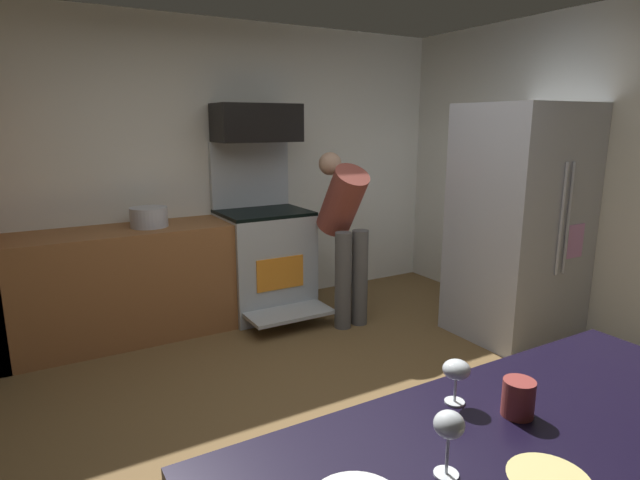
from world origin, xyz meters
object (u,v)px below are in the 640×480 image
at_px(refrigerator, 519,223).
at_px(mug_coffee, 518,398).
at_px(oven_range, 264,258).
at_px(microwave, 257,123).
at_px(wine_glass_near, 456,371).
at_px(stock_pot, 149,217).
at_px(person_cook, 344,225).
at_px(wine_glass_mid, 449,428).

height_order(refrigerator, mug_coffee, refrigerator).
distance_m(oven_range, refrigerator, 2.21).
relative_size(microwave, mug_coffee, 6.91).
xyz_separation_m(oven_range, refrigerator, (1.58, -1.48, 0.42)).
distance_m(oven_range, wine_glass_near, 3.34).
bearing_deg(microwave, refrigerator, -44.81).
relative_size(wine_glass_near, stock_pot, 0.47).
distance_m(refrigerator, person_cook, 1.41).
xyz_separation_m(refrigerator, person_cook, (-1.09, 0.90, -0.07)).
height_order(oven_range, refrigerator, refrigerator).
distance_m(person_cook, wine_glass_mid, 3.26).
height_order(microwave, refrigerator, microwave).
height_order(oven_range, mug_coffee, oven_range).
bearing_deg(refrigerator, wine_glass_mid, -143.47).
relative_size(wine_glass_near, mug_coffee, 1.28).
distance_m(oven_range, mug_coffee, 3.44).
distance_m(refrigerator, wine_glass_mid, 3.29).
distance_m(oven_range, stock_pot, 1.10).
height_order(wine_glass_near, stock_pot, stock_pot).
distance_m(wine_glass_near, wine_glass_mid, 0.34).
relative_size(person_cook, wine_glass_mid, 8.82).
bearing_deg(microwave, wine_glass_mid, -106.70).
distance_m(microwave, wine_glass_mid, 3.75).
distance_m(wine_glass_near, mug_coffee, 0.18).
relative_size(wine_glass_mid, mug_coffee, 1.56).
bearing_deg(oven_range, stock_pot, 179.29).
bearing_deg(refrigerator, mug_coffee, -140.75).
relative_size(refrigerator, mug_coffee, 17.40).
bearing_deg(stock_pot, microwave, 4.62).
bearing_deg(wine_glass_mid, wine_glass_near, 42.42).
bearing_deg(person_cook, stock_pot, 158.47).
bearing_deg(mug_coffee, refrigerator, 39.25).
bearing_deg(wine_glass_near, person_cook, 63.66).
distance_m(microwave, refrigerator, 2.36).
distance_m(microwave, mug_coffee, 3.59).
bearing_deg(refrigerator, person_cook, 140.18).
bearing_deg(wine_glass_near, stock_pot, 93.30).
bearing_deg(wine_glass_mid, stock_pot, 88.88).
xyz_separation_m(person_cook, mug_coffee, (-1.20, -2.77, 0.09)).
bearing_deg(microwave, person_cook, -53.31).
xyz_separation_m(refrigerator, wine_glass_mid, (-2.64, -1.96, 0.09)).
xyz_separation_m(wine_glass_near, mug_coffee, (0.11, -0.14, -0.05)).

